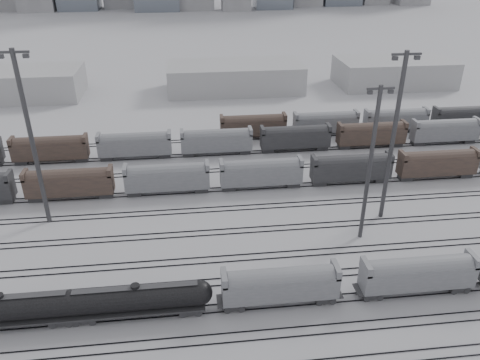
{
  "coord_description": "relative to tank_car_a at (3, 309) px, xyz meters",
  "views": [
    {
      "loc": [
        -4.82,
        -43.45,
        41.05
      ],
      "look_at": [
        3.61,
        27.75,
        4.0
      ],
      "focal_mm": 35.0,
      "sensor_mm": 36.0,
      "label": 1
    }
  ],
  "objects": [
    {
      "name": "light_mast_b",
      "position": [
        -0.66,
        23.49,
        12.13
      ],
      "size": [
        4.46,
        0.71,
        27.86
      ],
      "color": "#39393C",
      "rests_on": "ground"
    },
    {
      "name": "hopper_car_a",
      "position": [
        32.92,
        0.0,
        0.56
      ],
      "size": [
        14.56,
        2.89,
        5.21
      ],
      "color": "#252628",
      "rests_on": "ground"
    },
    {
      "name": "light_mast_d",
      "position": [
        53.68,
        18.67,
        11.79
      ],
      "size": [
        4.36,
        0.7,
        27.22
      ],
      "color": "#39393C",
      "rests_on": "ground"
    },
    {
      "name": "warehouse_mid",
      "position": [
        37.46,
        94.0,
        1.35
      ],
      "size": [
        40.0,
        18.0,
        8.0
      ],
      "primitive_type": "cube",
      "color": "#9F9FA1",
      "rests_on": "ground"
    },
    {
      "name": "tracks",
      "position": [
        27.46,
        16.5,
        -2.57
      ],
      "size": [
        220.0,
        71.5,
        0.16
      ],
      "color": "black",
      "rests_on": "ground"
    },
    {
      "name": "tank_car_b",
      "position": [
        15.4,
        -0.0,
        -0.04
      ],
      "size": [
        18.29,
        3.05,
        4.52
      ],
      "color": "#252628",
      "rests_on": "ground"
    },
    {
      "name": "ground",
      "position": [
        27.46,
        -1.0,
        -2.65
      ],
      "size": [
        900.0,
        900.0,
        0.0
      ],
      "primitive_type": "plane",
      "color": "silver",
      "rests_on": "ground"
    },
    {
      "name": "tank_car_a",
      "position": [
        0.0,
        0.0,
        0.0
      ],
      "size": [
        18.55,
        3.09,
        4.58
      ],
      "color": "#252628",
      "rests_on": "ground"
    },
    {
      "name": "bg_string_near",
      "position": [
        35.46,
        31.0,
        0.15
      ],
      "size": [
        151.0,
        3.0,
        5.6
      ],
      "color": "slate",
      "rests_on": "ground"
    },
    {
      "name": "hopper_car_b",
      "position": [
        50.75,
        0.0,
        0.61
      ],
      "size": [
        14.75,
        2.93,
        5.27
      ],
      "color": "#252628",
      "rests_on": "ground"
    },
    {
      "name": "light_mast_c",
      "position": [
        48.22,
        13.3,
        10.06
      ],
      "size": [
        3.84,
        0.61,
        23.97
      ],
      "color": "#39393C",
      "rests_on": "ground"
    },
    {
      "name": "bg_string_mid",
      "position": [
        45.46,
        47.0,
        0.15
      ],
      "size": [
        151.0,
        3.0,
        5.6
      ],
      "color": "#252628",
      "rests_on": "ground"
    },
    {
      "name": "bg_string_far",
      "position": [
        62.96,
        55.0,
        0.15
      ],
      "size": [
        66.0,
        3.0,
        5.6
      ],
      "color": "#4B3A30",
      "rests_on": "ground"
    },
    {
      "name": "warehouse_right",
      "position": [
        87.46,
        94.0,
        1.35
      ],
      "size": [
        35.0,
        18.0,
        8.0
      ],
      "primitive_type": "cube",
      "color": "#9F9FA1",
      "rests_on": "ground"
    }
  ]
}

